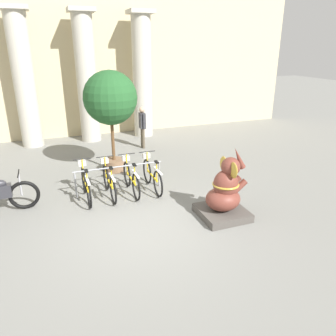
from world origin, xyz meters
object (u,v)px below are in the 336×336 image
object	(u,v)px
bicycle_0	(86,184)
potted_tree	(110,101)
bicycle_1	(109,181)
elephant_statue	(225,194)
bicycle_3	(152,175)
person_pedestrian	(142,124)
bicycle_2	(131,178)

from	to	relation	value
bicycle_0	potted_tree	world-z (taller)	potted_tree
bicycle_1	elephant_statue	world-z (taller)	elephant_statue
bicycle_3	person_pedestrian	size ratio (longest dim) A/B	1.05
bicycle_3	elephant_statue	distance (m)	2.39
bicycle_0	bicycle_1	xyz separation A→B (m)	(0.61, -0.01, 0.00)
bicycle_2	potted_tree	bearing A→B (deg)	92.76
bicycle_0	bicycle_3	bearing A→B (deg)	0.26
bicycle_0	bicycle_2	xyz separation A→B (m)	(1.21, 0.00, 0.00)
bicycle_3	potted_tree	size ratio (longest dim) A/B	0.54
bicycle_1	bicycle_2	world-z (taller)	same
bicycle_0	elephant_statue	world-z (taller)	elephant_statue
bicycle_0	bicycle_3	distance (m)	1.82
bicycle_3	potted_tree	bearing A→B (deg)	110.90
person_pedestrian	potted_tree	world-z (taller)	potted_tree
bicycle_2	person_pedestrian	size ratio (longest dim) A/B	1.05
bicycle_1	bicycle_2	distance (m)	0.61
elephant_statue	bicycle_0	bearing A→B (deg)	144.36
bicycle_3	bicycle_0	bearing A→B (deg)	-179.74
bicycle_1	bicycle_3	bearing A→B (deg)	0.95
bicycle_1	person_pedestrian	distance (m)	4.49
person_pedestrian	potted_tree	size ratio (longest dim) A/B	0.51
bicycle_0	potted_tree	distance (m)	2.83
person_pedestrian	potted_tree	bearing A→B (deg)	-127.21
bicycle_2	person_pedestrian	xyz separation A→B (m)	(1.50, 3.91, 0.55)
elephant_statue	bicycle_2	bearing A→B (deg)	129.18
bicycle_1	bicycle_2	bearing A→B (deg)	1.39
bicycle_3	elephant_statue	bearing A→B (deg)	-62.31
bicycle_0	person_pedestrian	world-z (taller)	person_pedestrian
bicycle_0	bicycle_1	world-z (taller)	same
bicycle_1	potted_tree	bearing A→B (deg)	74.26
bicycle_0	bicycle_3	xyz separation A→B (m)	(1.82, 0.01, 0.00)
bicycle_2	bicycle_3	world-z (taller)	same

